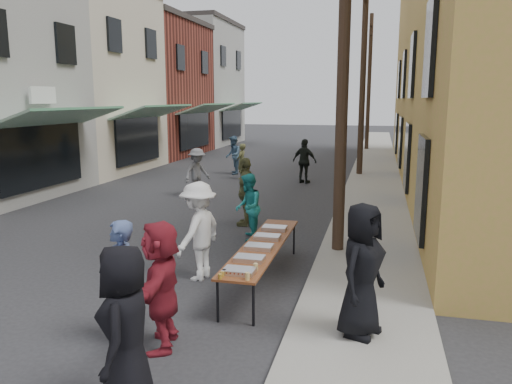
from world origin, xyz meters
The scene contains 27 objects.
ground centered at (0.00, 0.00, 0.00)m, with size 120.00×120.00×0.00m, color #28282B.
sidewalk centered at (5.00, 15.00, 0.05)m, with size 2.20×60.00×0.10m, color gray.
storefront_row centered at (-10.00, 14.96, 4.12)m, with size 8.00×37.00×9.00m.
utility_pole_near centered at (4.30, 3.00, 4.50)m, with size 0.26×0.26×9.00m, color #2D2116.
utility_pole_mid centered at (4.30, 15.00, 4.50)m, with size 0.26×0.26×9.00m, color #2D2116.
utility_pole_far centered at (4.30, 27.00, 4.50)m, with size 0.26×0.26×9.00m, color #2D2116.
serving_table centered at (3.05, 0.80, 0.71)m, with size 0.70×4.00×0.75m.
catering_tray_sausage centered at (3.05, -0.85, 0.79)m, with size 0.50×0.33×0.08m, color maroon.
catering_tray_foil_b centered at (3.05, -0.20, 0.79)m, with size 0.50×0.33×0.08m, color #B2B2B7.
catering_tray_buns centered at (3.05, 0.50, 0.79)m, with size 0.50×0.33×0.08m, color tan.
catering_tray_foil_d centered at (3.05, 1.20, 0.79)m, with size 0.50×0.33×0.08m, color #B2B2B7.
catering_tray_buns_end centered at (3.05, 1.90, 0.79)m, with size 0.50×0.33×0.08m, color tan.
condiment_jar_a centered at (2.83, -1.15, 0.79)m, with size 0.07×0.07×0.08m, color #A57F26.
condiment_jar_b centered at (2.83, -1.05, 0.79)m, with size 0.07×0.07×0.08m, color #A57F26.
condiment_jar_c centered at (2.83, -0.95, 0.79)m, with size 0.07×0.07×0.08m, color #A57F26.
cup_stack centered at (3.25, -1.10, 0.81)m, with size 0.08×0.08×0.12m, color tan.
guest_front_a centered at (2.48, -3.46, 0.97)m, with size 0.95×0.62×1.93m, color black.
guest_front_b centered at (1.60, -1.98, 0.90)m, with size 0.66×0.43×1.80m, color #435481.
guest_front_c centered at (2.03, 3.59, 0.84)m, with size 0.81×0.63×1.67m, color teal.
guest_front_d centered at (1.80, 0.70, 0.96)m, with size 1.24×0.71×1.92m, color white.
guest_front_e centered at (1.60, 4.98, 0.95)m, with size 1.12×0.47×1.91m, color brown.
guest_queue_back centered at (2.25, -2.01, 0.92)m, with size 1.71×0.54×1.85m, color maroon.
server centered at (4.95, -1.15, 1.08)m, with size 0.95×0.62×1.95m, color black.
passerby_left centered at (-1.22, 8.70, 0.87)m, with size 1.12×0.64×1.73m, color slate.
passerby_mid centered at (2.15, 12.39, 0.92)m, with size 1.08×0.45×1.85m, color black.
passerby_right centered at (-0.71, 12.86, 0.78)m, with size 0.57×0.37×1.56m, color brown.
passerby_far centered at (-1.45, 14.11, 0.89)m, with size 0.87×0.68×1.79m, color #476A8A.
Camera 1 is at (5.11, -8.10, 3.47)m, focal length 35.00 mm.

